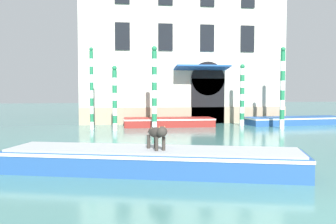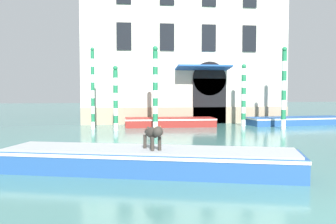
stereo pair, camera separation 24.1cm
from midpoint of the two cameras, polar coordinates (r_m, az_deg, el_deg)
The scene contains 11 objects.
palazzo_left at distance 28.88m, azimuth 2.01°, elevation 13.24°, with size 13.65×7.40×14.46m.
boat_foreground at distance 10.67m, azimuth -2.12°, elevation -6.93°, with size 8.21×4.12×0.65m.
dog_on_deck at distance 10.32m, azimuth -1.49°, elevation -3.12°, with size 0.49×0.97×0.67m.
boat_moored_near_palazzo at distance 23.71m, azimuth 0.56°, elevation -1.44°, with size 5.43×1.97×0.51m.
boat_moored_far at distance 26.33m, azimuth 18.50°, elevation -1.18°, with size 6.64×2.52×0.47m.
mooring_pole_0 at distance 22.18m, azimuth -10.56°, elevation 3.40°, with size 0.21×0.21×4.55m.
mooring_pole_1 at distance 21.35m, azimuth -7.30°, elevation 2.04°, with size 0.26×0.26×3.50m.
mooring_pole_2 at distance 24.58m, azimuth 16.75°, elevation 3.39°, with size 0.27×0.27×4.61m.
mooring_pole_3 at distance 24.34m, azimuth 11.20°, elevation 2.47°, with size 0.29×0.29×3.76m.
mooring_pole_4 at distance 22.99m, azimuth 16.76°, elevation 3.39°, with size 0.27×0.27×4.60m.
mooring_pole_5 at distance 21.89m, azimuth -1.54°, elevation 3.58°, with size 0.29×0.29×4.63m.
Camera 2 is at (-4.93, -4.78, 2.25)m, focal length 42.00 mm.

